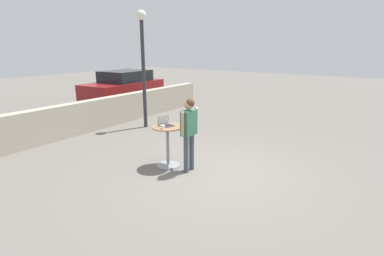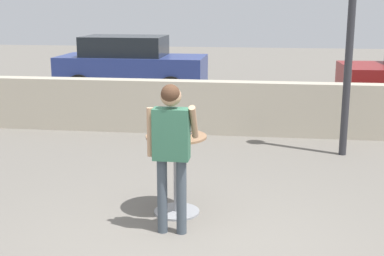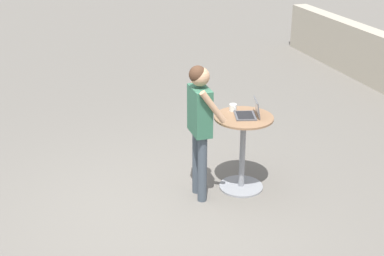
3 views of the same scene
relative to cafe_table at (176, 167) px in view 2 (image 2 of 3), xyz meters
The scene contains 6 objects.
pavement_kerb 4.03m from the cafe_table, 85.53° to the left, with size 12.83×0.35×1.01m.
cafe_table is the anchor object (origin of this frame).
laptop 0.43m from the cafe_table, 79.01° to the left, with size 0.35×0.34×0.21m.
coffee_mug 0.48m from the cafe_table, 166.66° to the right, with size 0.12×0.09×0.08m.
standing_person 0.73m from the cafe_table, 85.91° to the right, with size 0.53×0.36×1.64m.
parked_car_near_street 8.31m from the cafe_table, 107.79° to the left, with size 3.87×1.80×1.59m.
Camera 2 is at (0.68, -4.81, 2.47)m, focal length 50.00 mm.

